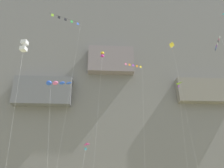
{
  "coord_description": "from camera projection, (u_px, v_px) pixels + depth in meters",
  "views": [
    {
      "loc": [
        -3.35,
        -11.04,
        1.92
      ],
      "look_at": [
        -1.57,
        19.09,
        15.32
      ],
      "focal_mm": 37.05,
      "sensor_mm": 36.0,
      "label": 1
    }
  ],
  "objects": [
    {
      "name": "cliff_face",
      "position": [
        109.0,
        74.0,
        84.51
      ],
      "size": [
        180.0,
        26.79,
        79.46
      ],
      "color": "slate",
      "rests_on": "ground"
    },
    {
      "name": "kite_delta_near_cliff",
      "position": [
        83.0,
        150.0,
        31.01
      ],
      "size": [
        1.04,
        5.05,
        6.74
      ],
      "color": "#CC3399",
      "rests_on": "ground"
    },
    {
      "name": "kite_diamond_upper_left",
      "position": [
        173.0,
        52.0,
        51.65
      ],
      "size": [
        1.51,
        5.05,
        32.31
      ],
      "color": "yellow",
      "rests_on": "ground"
    },
    {
      "name": "kite_banner_far_right",
      "position": [
        224.0,
        57.0,
        32.43
      ],
      "size": [
        1.73,
        5.95,
        21.42
      ],
      "color": "black",
      "rests_on": "ground"
    },
    {
      "name": "kite_delta_upper_mid",
      "position": [
        177.0,
        88.0,
        45.85
      ],
      "size": [
        1.93,
        4.05,
        20.53
      ],
      "color": "#8CCC33",
      "rests_on": "ground"
    },
    {
      "name": "kite_box_high_right",
      "position": [
        24.0,
        46.0,
        39.66
      ],
      "size": [
        3.37,
        6.32,
        25.04
      ],
      "color": "white",
      "rests_on": "ground"
    },
    {
      "name": "kite_banner_mid_center",
      "position": [
        134.0,
        73.0,
        46.24
      ],
      "size": [
        3.99,
        3.65,
        24.8
      ],
      "color": "black",
      "rests_on": "ground"
    },
    {
      "name": "kite_banner_low_center",
      "position": [
        66.0,
        27.0,
        44.64
      ],
      "size": [
        5.86,
        4.37,
        32.32
      ],
      "color": "black",
      "rests_on": "ground"
    },
    {
      "name": "kite_windsock_low_right",
      "position": [
        55.0,
        83.0,
        41.49
      ],
      "size": [
        4.94,
        6.66,
        19.52
      ],
      "color": "blue",
      "rests_on": "ground"
    },
    {
      "name": "kite_box_low_left",
      "position": [
        102.0,
        55.0,
        51.21
      ],
      "size": [
        1.76,
        6.37,
        29.39
      ],
      "color": "yellow",
      "rests_on": "ground"
    }
  ]
}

